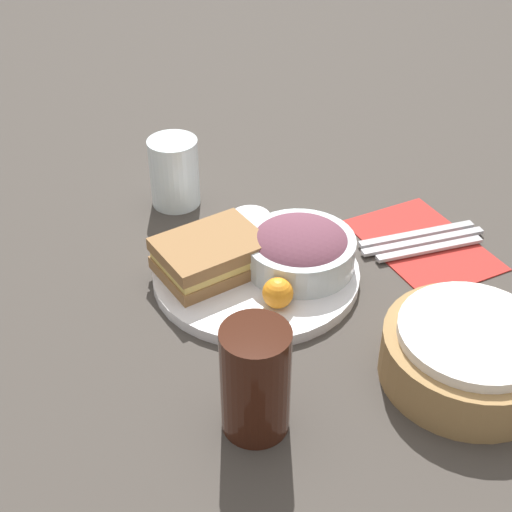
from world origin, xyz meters
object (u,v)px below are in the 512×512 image
object	(u,v)px
salad_bowl	(300,249)
drink_glass	(255,380)
knife	(423,241)
dressing_cup	(250,227)
plate	(256,273)
fork	(417,234)
water_glass	(174,172)
sandwich	(211,255)
spoon	(430,249)
bread_basket	(469,354)

from	to	relation	value
salad_bowl	drink_glass	size ratio (longest dim) A/B	1.13
knife	dressing_cup	bearing A→B (deg)	163.90
plate	fork	size ratio (longest dim) A/B	1.53
knife	water_glass	distance (m)	0.36
plate	sandwich	size ratio (longest dim) A/B	1.91
plate	drink_glass	bearing A→B (deg)	63.11
drink_glass	spoon	xyz separation A→B (m)	(-0.34, -0.16, -0.06)
dressing_cup	drink_glass	distance (m)	0.30
plate	salad_bowl	world-z (taller)	salad_bowl
salad_bowl	fork	world-z (taller)	salad_bowl
fork	knife	size ratio (longest dim) A/B	0.95
drink_glass	water_glass	distance (m)	0.44
knife	fork	bearing A→B (deg)	90.00
sandwich	water_glass	size ratio (longest dim) A/B	1.36
sandwich	spoon	xyz separation A→B (m)	(-0.28, 0.08, -0.03)
plate	knife	distance (m)	0.24
fork	spoon	bearing A→B (deg)	-90.00
dressing_cup	drink_glass	size ratio (longest dim) A/B	0.42
knife	salad_bowl	bearing A→B (deg)	-177.07
sandwich	fork	world-z (taller)	sandwich
salad_bowl	water_glass	distance (m)	0.25
knife	water_glass	size ratio (longest dim) A/B	1.77
sandwich	knife	distance (m)	0.29
plate	salad_bowl	distance (m)	0.06
salad_bowl	drink_glass	xyz separation A→B (m)	(0.16, 0.19, 0.02)
dressing_cup	spoon	xyz separation A→B (m)	(-0.21, 0.12, -0.03)
drink_glass	spoon	bearing A→B (deg)	-155.38
dressing_cup	knife	world-z (taller)	dressing_cup
plate	knife	size ratio (longest dim) A/B	1.46
plate	sandwich	bearing A→B (deg)	-25.04
plate	salad_bowl	size ratio (longest dim) A/B	1.88
sandwich	salad_bowl	world-z (taller)	salad_bowl
bread_basket	water_glass	size ratio (longest dim) A/B	1.83
plate	water_glass	xyz separation A→B (m)	(0.02, -0.22, 0.04)
bread_basket	fork	xyz separation A→B (m)	(-0.11, -0.23, -0.03)
water_glass	fork	bearing A→B (deg)	137.92
fork	plate	bearing A→B (deg)	-175.67
drink_glass	fork	bearing A→B (deg)	-151.03
plate	fork	xyz separation A→B (m)	(-0.24, 0.02, -0.00)
knife	spoon	bearing A→B (deg)	-90.00
bread_basket	water_glass	bearing A→B (deg)	-72.54
knife	water_glass	world-z (taller)	water_glass
fork	spoon	distance (m)	0.04
bread_basket	spoon	xyz separation A→B (m)	(-0.11, -0.20, -0.03)
drink_glass	plate	bearing A→B (deg)	-116.89
dressing_cup	salad_bowl	bearing A→B (deg)	110.32
bread_basket	spoon	bearing A→B (deg)	-118.47
plate	water_glass	distance (m)	0.22
water_glass	salad_bowl	bearing A→B (deg)	108.08
bread_basket	knife	bearing A→B (deg)	-117.08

